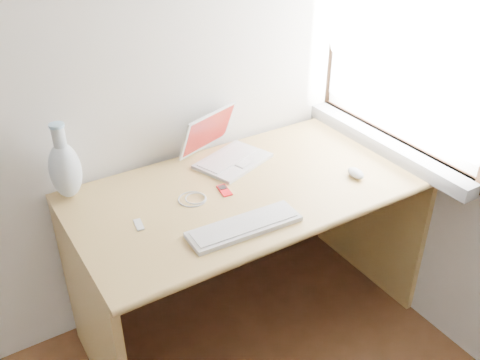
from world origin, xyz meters
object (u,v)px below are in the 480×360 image
desk (240,219)px  laptop (228,149)px  vase (65,168)px  external_keyboard (244,226)px

desk → laptop: 0.31m
desk → vase: size_ratio=4.71×
desk → laptop: laptop is taller
external_keyboard → laptop: bearing=68.1°
laptop → vase: bearing=154.6°
laptop → vase: (-0.67, 0.07, 0.08)m
desk → external_keyboard: external_keyboard is taller
desk → external_keyboard: 0.43m
desk → laptop: bearing=77.8°
external_keyboard → vase: bearing=133.3°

